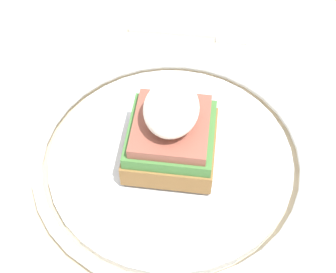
% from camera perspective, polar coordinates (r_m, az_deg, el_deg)
% --- Properties ---
extents(dining_table, '(0.90, 0.68, 0.76)m').
position_cam_1_polar(dining_table, '(0.57, 0.28, -11.34)').
color(dining_table, '#C6B28E').
rests_on(dining_table, ground_plane).
extents(plate, '(0.26, 0.26, 0.02)m').
position_cam_1_polar(plate, '(0.44, 0.00, -2.16)').
color(plate, silver).
rests_on(plate, dining_table).
extents(sandwich, '(0.08, 0.08, 0.08)m').
position_cam_1_polar(sandwich, '(0.41, 0.04, 0.93)').
color(sandwich, olive).
rests_on(sandwich, plate).
extents(fork, '(0.02, 0.14, 0.00)m').
position_cam_1_polar(fork, '(0.57, 3.23, 12.39)').
color(fork, silver).
rests_on(fork, dining_table).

